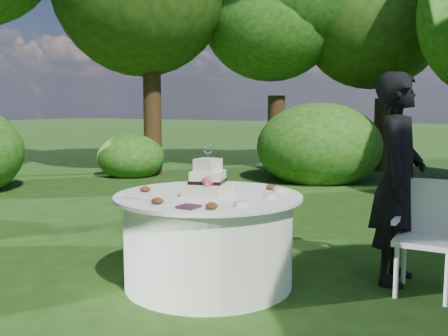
{
  "coord_description": "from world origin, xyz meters",
  "views": [
    {
      "loc": [
        2.19,
        -3.68,
        1.51
      ],
      "look_at": [
        0.15,
        0.0,
        1.0
      ],
      "focal_mm": 42.0,
      "sensor_mm": 36.0,
      "label": 1
    }
  ],
  "objects_px": {
    "napkins": "(188,207)",
    "chair": "(427,229)",
    "cake": "(208,182)",
    "table": "(208,239)",
    "guest": "(398,179)"
  },
  "relations": [
    {
      "from": "napkins",
      "to": "chair",
      "type": "height_order",
      "value": "chair"
    },
    {
      "from": "cake",
      "to": "napkins",
      "type": "bearing_deg",
      "value": -74.75
    },
    {
      "from": "napkins",
      "to": "chair",
      "type": "distance_m",
      "value": 1.95
    },
    {
      "from": "table",
      "to": "chair",
      "type": "height_order",
      "value": "chair"
    },
    {
      "from": "napkins",
      "to": "table",
      "type": "distance_m",
      "value": 0.7
    },
    {
      "from": "napkins",
      "to": "chair",
      "type": "bearing_deg",
      "value": 41.02
    },
    {
      "from": "cake",
      "to": "chair",
      "type": "xyz_separation_m",
      "value": [
        1.6,
        0.76,
        -0.36
      ]
    },
    {
      "from": "napkins",
      "to": "guest",
      "type": "relative_size",
      "value": 0.08
    },
    {
      "from": "napkins",
      "to": "cake",
      "type": "xyz_separation_m",
      "value": [
        -0.14,
        0.51,
        0.1
      ]
    },
    {
      "from": "cake",
      "to": "chair",
      "type": "relative_size",
      "value": 0.47
    },
    {
      "from": "guest",
      "to": "cake",
      "type": "bearing_deg",
      "value": 123.02
    },
    {
      "from": "napkins",
      "to": "cake",
      "type": "distance_m",
      "value": 0.54
    },
    {
      "from": "napkins",
      "to": "guest",
      "type": "xyz_separation_m",
      "value": [
        1.19,
        1.41,
        0.11
      ]
    },
    {
      "from": "table",
      "to": "cake",
      "type": "xyz_separation_m",
      "value": [
        0.03,
        -0.05,
        0.5
      ]
    },
    {
      "from": "guest",
      "to": "chair",
      "type": "distance_m",
      "value": 0.48
    }
  ]
}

